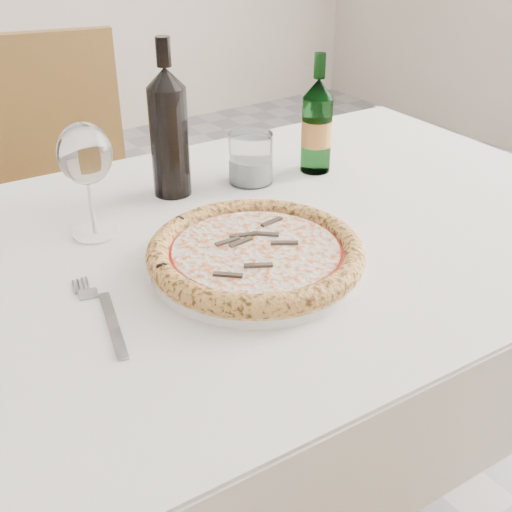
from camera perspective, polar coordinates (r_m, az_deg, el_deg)
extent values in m
cube|color=brown|center=(1.03, -3.13, 0.06)|extent=(1.39, 0.83, 0.04)
cube|color=white|center=(1.02, -3.16, 1.19)|extent=(1.45, 0.89, 0.01)
cube|color=white|center=(1.41, -11.98, 3.86)|extent=(1.42, 0.01, 0.22)
cube|color=white|center=(0.83, 13.05, -17.44)|extent=(1.42, 0.01, 0.22)
cube|color=white|center=(1.52, 20.53, 4.56)|extent=(0.01, 0.84, 0.22)
cylinder|color=brown|center=(1.77, 8.83, -0.55)|extent=(0.06, 0.06, 0.71)
cube|color=brown|center=(1.77, -16.56, 1.98)|extent=(0.49, 0.49, 0.04)
cube|color=brown|center=(1.85, -18.29, 11.33)|extent=(0.40, 0.13, 0.46)
cylinder|color=brown|center=(2.05, -11.36, -0.89)|extent=(0.04, 0.04, 0.43)
cylinder|color=brown|center=(1.76, -9.24, -6.30)|extent=(0.04, 0.04, 0.43)
cylinder|color=brown|center=(2.04, -20.96, -2.60)|extent=(0.04, 0.04, 0.43)
cylinder|color=brown|center=(1.75, -20.51, -8.35)|extent=(0.04, 0.04, 0.43)
cylinder|color=white|center=(0.94, 0.00, -0.69)|extent=(0.31, 0.31, 0.01)
torus|color=white|center=(0.94, 0.00, -0.42)|extent=(0.31, 0.31, 0.01)
cylinder|color=#ECC377|center=(0.93, 0.00, 0.00)|extent=(0.31, 0.31, 0.01)
torus|color=#C18B41|center=(0.93, 0.00, 0.43)|extent=(0.32, 0.32, 0.03)
cylinder|color=red|center=(0.93, 0.00, 0.43)|extent=(0.26, 0.26, 0.00)
cylinder|color=silver|center=(0.93, 0.00, 0.59)|extent=(0.24, 0.24, 0.00)
cube|color=#362F24|center=(0.94, 1.56, 1.34)|extent=(0.04, 0.01, 0.00)
cube|color=#362F24|center=(0.97, 0.56, 2.24)|extent=(0.03, 0.03, 0.00)
cube|color=#362F24|center=(0.98, -2.28, 2.45)|extent=(0.01, 0.04, 0.00)
cube|color=#362F24|center=(0.93, -2.21, 1.04)|extent=(0.03, 0.03, 0.00)
cube|color=#362F24|center=(0.90, -2.94, -0.13)|extent=(0.04, 0.01, 0.00)
cube|color=#362F24|center=(0.86, -0.93, -1.53)|extent=(0.03, 0.03, 0.00)
cube|color=#362F24|center=(0.90, 1.52, -0.25)|extent=(0.01, 0.04, 0.00)
cube|color=#362F24|center=(0.92, 3.77, 0.48)|extent=(0.03, 0.03, 0.00)
cube|color=gray|center=(0.84, -12.54, -6.02)|extent=(0.05, 0.15, 0.00)
cube|color=gray|center=(0.91, -14.80, -3.16)|extent=(0.03, 0.03, 0.00)
cylinder|color=gray|center=(0.93, -16.00, -2.52)|extent=(0.00, 0.04, 0.00)
cylinder|color=gray|center=(0.94, -15.63, -2.41)|extent=(0.00, 0.04, 0.00)
cylinder|color=gray|center=(0.94, -15.26, -2.29)|extent=(0.00, 0.04, 0.00)
cylinder|color=gray|center=(0.94, -14.90, -2.18)|extent=(0.00, 0.04, 0.00)
cylinder|color=white|center=(1.06, -14.06, 1.94)|extent=(0.07, 0.07, 0.00)
cylinder|color=white|center=(1.04, -14.39, 4.32)|extent=(0.01, 0.01, 0.09)
ellipsoid|color=white|center=(1.01, -15.00, 8.78)|extent=(0.08, 0.08, 0.10)
cylinder|color=white|center=(1.21, -0.48, 8.70)|extent=(0.08, 0.08, 0.09)
cylinder|color=white|center=(1.22, -0.48, 7.70)|extent=(0.08, 0.08, 0.05)
cylinder|color=#3E7145|center=(1.26, 5.39, 10.66)|extent=(0.06, 0.06, 0.15)
cone|color=#3E7145|center=(1.24, 5.60, 14.64)|extent=(0.06, 0.06, 0.04)
cylinder|color=#3E7145|center=(1.23, 5.69, 16.48)|extent=(0.02, 0.02, 0.05)
cylinder|color=gold|center=(1.26, 5.40, 10.86)|extent=(0.06, 0.06, 0.05)
cylinder|color=black|center=(1.16, -7.68, 9.97)|extent=(0.07, 0.07, 0.19)
cone|color=black|center=(1.12, -8.08, 15.47)|extent=(0.07, 0.07, 0.03)
cylinder|color=black|center=(1.11, -8.24, 17.55)|extent=(0.03, 0.03, 0.05)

